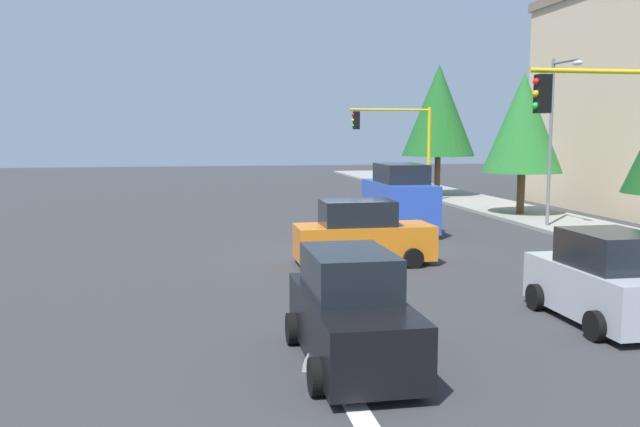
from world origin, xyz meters
The scene contains 12 objects.
ground_plane centered at (0.00, 0.00, 0.00)m, with size 120.00×120.00×0.00m, color #353538.
sidewalk_kerb centered at (-5.00, 10.50, 0.07)m, with size 80.00×4.00×0.15m, color gray.
lane_arrow_near centered at (11.51, -3.00, 0.01)m, with size 2.40×1.10×1.10m.
traffic_signal_far_left centered at (-14.00, 5.65, 3.83)m, with size 0.36×4.59×5.39m.
traffic_signal_near_left centered at (6.00, 5.70, 4.04)m, with size 0.36×4.59×5.71m.
street_lamp_curbside centered at (-3.61, 9.20, 4.35)m, with size 2.15×0.28×7.00m.
tree_roadside_mid centered at (-8.00, 10.00, 4.45)m, with size 3.74×3.74×6.80m.
tree_roadside_far centered at (-18.00, 9.50, 5.35)m, with size 4.45×4.45×8.14m.
delivery_van_blue centered at (-4.33, 2.84, 1.28)m, with size 4.80×2.22×2.77m.
car_orange centered at (2.00, -0.27, 0.90)m, with size 2.02×4.18×1.98m.
car_silver centered at (9.19, 3.23, 0.90)m, with size 3.79×2.05×1.98m.
car_black centered at (10.69, -2.63, 0.90)m, with size 4.19×1.92×1.98m.
Camera 1 is at (21.89, -5.25, 4.03)m, focal length 38.01 mm.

